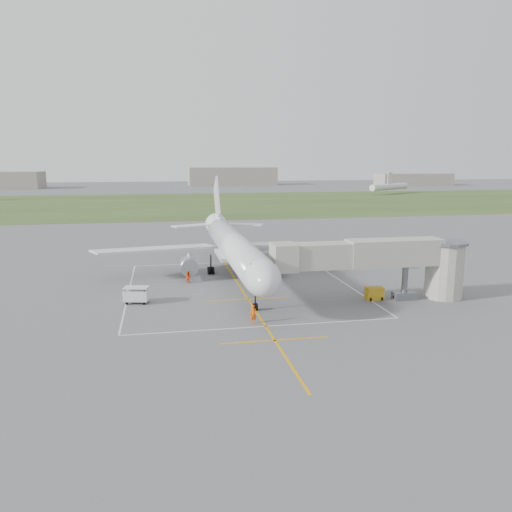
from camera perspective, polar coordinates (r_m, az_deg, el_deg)
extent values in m
plane|color=#5D5D5F|center=(68.47, -2.37, -2.74)|extent=(700.00, 700.00, 0.00)
cube|color=#334B21|center=(196.75, -8.04, 5.99)|extent=(700.00, 120.00, 0.02)
cube|color=orange|center=(63.67, -1.70, -3.76)|extent=(0.25, 60.00, 0.01)
cube|color=orange|center=(45.85, 2.16, -9.61)|extent=(10.00, 0.25, 0.01)
cube|color=orange|center=(58.91, -0.91, -4.96)|extent=(10.00, 0.25, 0.01)
cube|color=silver|center=(80.08, -3.65, -0.76)|extent=(28.00, 0.20, 0.01)
cube|color=silver|center=(49.53, 1.11, -8.04)|extent=(28.00, 0.20, 0.01)
cube|color=silver|center=(64.02, -14.34, -4.02)|extent=(0.20, 32.00, 0.01)
cube|color=silver|center=(68.17, 9.88, -2.95)|extent=(0.20, 32.00, 0.01)
cylinder|color=silver|center=(67.56, -2.40, 0.97)|extent=(3.80, 36.00, 3.80)
ellipsoid|color=silver|center=(50.18, 0.66, -2.45)|extent=(3.80, 7.22, 3.80)
cube|color=black|center=(49.08, 0.87, -1.49)|extent=(2.40, 1.60, 0.99)
cone|color=silver|center=(87.61, -4.39, 3.46)|extent=(3.80, 6.00, 3.80)
cube|color=silver|center=(75.68, 4.82, 1.35)|extent=(17.93, 11.24, 1.23)
cube|color=silver|center=(72.91, -11.29, 0.82)|extent=(17.93, 11.24, 1.23)
cube|color=silver|center=(70.76, -2.75, 0.14)|extent=(4.20, 8.00, 0.50)
cube|color=silver|center=(87.87, -4.48, 6.30)|extent=(0.30, 7.89, 8.65)
cube|color=silver|center=(85.98, -4.29, 4.20)|extent=(0.35, 5.00, 1.20)
cube|color=silver|center=(87.86, -1.64, 3.64)|extent=(7.85, 5.03, 0.20)
cube|color=silver|center=(86.92, -7.13, 3.49)|extent=(7.85, 5.03, 0.20)
cylinder|color=gray|center=(71.60, 2.23, -0.58)|extent=(2.30, 4.20, 2.30)
cube|color=silver|center=(71.16, 2.29, 0.00)|extent=(0.25, 2.40, 1.20)
cylinder|color=gray|center=(69.88, -7.72, -0.96)|extent=(2.30, 4.20, 2.30)
cube|color=silver|center=(69.43, -7.72, -0.36)|extent=(0.25, 2.40, 1.20)
cylinder|color=black|center=(54.30, -0.09, -4.91)|extent=(0.18, 0.18, 2.60)
cylinder|color=black|center=(54.53, -0.21, -5.83)|extent=(0.28, 0.80, 0.80)
cylinder|color=black|center=(54.57, 0.02, -5.82)|extent=(0.28, 0.80, 0.80)
cylinder|color=black|center=(72.96, -0.65, -0.76)|extent=(0.22, 0.22, 2.80)
cylinder|color=black|center=(72.77, -0.82, -1.53)|extent=(0.32, 0.96, 0.96)
cylinder|color=black|center=(72.86, -0.38, -1.52)|extent=(0.32, 0.96, 0.96)
cylinder|color=black|center=(73.44, -0.91, -1.42)|extent=(0.32, 0.96, 0.96)
cylinder|color=black|center=(73.54, -0.48, -1.40)|extent=(0.32, 0.96, 0.96)
cylinder|color=black|center=(72.18, -5.19, -0.93)|extent=(0.22, 0.22, 2.80)
cylinder|color=black|center=(72.00, -5.37, -1.71)|extent=(0.32, 0.96, 0.96)
cylinder|color=black|center=(72.06, -4.92, -1.70)|extent=(0.32, 0.96, 0.96)
cylinder|color=black|center=(72.68, -5.42, -1.60)|extent=(0.32, 0.96, 0.96)
cylinder|color=black|center=(72.74, -4.98, -1.58)|extent=(0.32, 0.96, 0.96)
cube|color=gray|center=(56.18, 7.50, 0.03)|extent=(11.09, 2.90, 2.80)
cube|color=gray|center=(59.46, 15.50, 0.42)|extent=(11.09, 3.10, 3.00)
cube|color=gray|center=(54.98, 3.19, -0.13)|extent=(2.60, 3.40, 3.00)
cylinder|color=slate|center=(60.87, 16.63, -2.87)|extent=(0.70, 0.70, 4.20)
cube|color=slate|center=(61.27, 16.55, -4.37)|extent=(2.60, 1.40, 0.90)
cylinder|color=gray|center=(63.08, 20.72, -1.63)|extent=(4.40, 4.40, 6.40)
cylinder|color=slate|center=(62.48, 20.93, 1.42)|extent=(5.00, 5.00, 0.30)
cylinder|color=black|center=(60.85, 15.70, -4.53)|extent=(0.70, 0.30, 0.70)
cylinder|color=black|center=(61.76, 17.37, -4.39)|extent=(0.70, 0.30, 0.70)
cube|color=#B88B17|center=(60.27, 13.36, -4.16)|extent=(2.01, 1.32, 1.50)
cylinder|color=black|center=(59.65, 12.93, -4.83)|extent=(0.20, 0.44, 0.44)
cylinder|color=black|center=(60.21, 14.16, -4.74)|extent=(0.20, 0.44, 0.44)
cube|color=silver|center=(58.72, -13.50, -4.38)|extent=(3.03, 2.21, 1.20)
cube|color=silver|center=(58.49, -13.54, -3.50)|extent=(3.03, 2.21, 0.09)
cylinder|color=black|center=(58.36, -14.71, -4.31)|extent=(0.09, 0.09, 1.42)
cylinder|color=black|center=(57.77, -12.63, -4.37)|extent=(0.09, 0.09, 1.42)
cylinder|color=black|center=(59.58, -14.35, -3.99)|extent=(0.09, 0.09, 1.42)
cylinder|color=black|center=(59.00, -12.31, -4.04)|extent=(0.09, 0.09, 1.42)
cylinder|color=black|center=(58.63, -14.55, -5.18)|extent=(0.29, 0.47, 0.44)
cylinder|color=black|center=(58.10, -12.68, -5.24)|extent=(0.29, 0.47, 0.44)
cylinder|color=black|center=(59.73, -14.23, -4.87)|extent=(0.29, 0.47, 0.44)
cylinder|color=black|center=(59.22, -12.39, -4.92)|extent=(0.29, 0.47, 0.44)
imported|color=#F95A07|center=(50.18, -0.31, -6.66)|extent=(0.72, 0.49, 1.89)
imported|color=#F43807|center=(67.27, -7.77, -2.39)|extent=(0.97, 0.93, 1.57)
cube|color=gray|center=(349.57, -2.73, 9.10)|extent=(60.00, 20.00, 12.00)
cube|color=gray|center=(358.80, 17.56, 8.34)|extent=(50.00, 18.00, 8.00)
cylinder|color=silver|center=(260.92, 15.01, 7.65)|extent=(28.23, 20.68, 3.20)
cube|color=silver|center=(260.75, 15.05, 8.63)|extent=(3.47, 2.50, 5.50)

